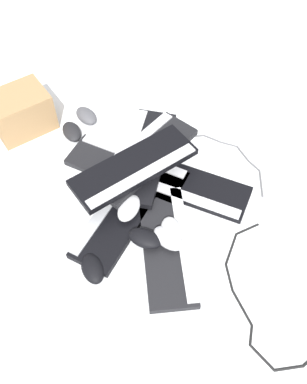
{
  "coord_description": "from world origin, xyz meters",
  "views": [
    {
      "loc": [
        -0.28,
        -0.81,
        1.22
      ],
      "look_at": [
        0.02,
        -0.02,
        0.06
      ],
      "focal_mm": 40.0,
      "sensor_mm": 36.0,
      "label": 1
    }
  ],
  "objects": [
    {
      "name": "keyboard_0",
      "position": [
        0.15,
        -0.0,
        0.01
      ],
      "size": [
        0.42,
        0.41,
        0.03
      ],
      "color": "black",
      "rests_on": "ground"
    },
    {
      "name": "mouse_3",
      "position": [
        0.02,
        -0.18,
        0.05
      ],
      "size": [
        0.09,
        0.12,
        0.04
      ],
      "primitive_type": "ellipsoid",
      "rotation": [
        0.0,
        0.0,
        4.52
      ],
      "color": "silver",
      "rests_on": "keyboard_3"
    },
    {
      "name": "mouse_6",
      "position": [
        -0.25,
        -0.2,
        0.02
      ],
      "size": [
        0.07,
        0.11,
        0.04
      ],
      "primitive_type": "ellipsoid",
      "rotation": [
        0.0,
        0.0,
        4.76
      ],
      "color": "black",
      "rests_on": "ground"
    },
    {
      "name": "ground_plane",
      "position": [
        0.0,
        0.0,
        0.0
      ],
      "size": [
        3.2,
        3.2,
        0.0
      ],
      "primitive_type": "plane",
      "color": "white"
    },
    {
      "name": "cable_1",
      "position": [
        0.38,
        0.07,
        0.0
      ],
      "size": [
        0.18,
        0.36,
        0.01
      ],
      "color": "#59595B",
      "rests_on": "ground"
    },
    {
      "name": "keyboard_6",
      "position": [
        -0.01,
        0.07,
        0.1
      ],
      "size": [
        0.46,
        0.26,
        0.03
      ],
      "color": "black",
      "rests_on": "keyboard_5"
    },
    {
      "name": "keyboard_5",
      "position": [
        0.04,
        0.13,
        0.07
      ],
      "size": [
        0.46,
        0.34,
        0.03
      ],
      "color": "black",
      "rests_on": "keyboard_4"
    },
    {
      "name": "mouse_4",
      "position": [
        -0.16,
        0.39,
        0.02
      ],
      "size": [
        0.08,
        0.12,
        0.04
      ],
      "primitive_type": "ellipsoid",
      "rotation": [
        0.0,
        0.0,
        1.66
      ],
      "color": "black",
      "rests_on": "ground"
    },
    {
      "name": "cardboard_box",
      "position": [
        -0.32,
        0.51,
        0.08
      ],
      "size": [
        0.25,
        0.21,
        0.16
      ],
      "primitive_type": "cube",
      "rotation": [
        0.0,
        0.0,
        3.37
      ],
      "color": "#9E774C",
      "rests_on": "ground"
    },
    {
      "name": "mouse_0",
      "position": [
        0.01,
        -0.2,
        0.05
      ],
      "size": [
        0.11,
        0.13,
        0.04
      ],
      "primitive_type": "ellipsoid",
      "rotation": [
        0.0,
        0.0,
        5.18
      ],
      "color": "#B7B7BC",
      "rests_on": "keyboard_3"
    },
    {
      "name": "keyboard_2",
      "position": [
        -0.1,
        -0.03,
        0.01
      ],
      "size": [
        0.43,
        0.4,
        0.03
      ],
      "color": "black",
      "rests_on": "ground"
    },
    {
      "name": "cable_0",
      "position": [
        0.2,
        -0.49,
        0.0
      ],
      "size": [
        0.3,
        0.45,
        0.01
      ],
      "color": "black",
      "rests_on": "ground"
    },
    {
      "name": "mouse_1",
      "position": [
        -0.08,
        0.46,
        0.02
      ],
      "size": [
        0.09,
        0.12,
        0.04
      ],
      "primitive_type": "ellipsoid",
      "rotation": [
        0.0,
        0.0,
        5.0
      ],
      "color": "#4C4C51",
      "rests_on": "ground"
    },
    {
      "name": "keyboard_3",
      "position": [
        0.0,
        -0.2,
        0.01
      ],
      "size": [
        0.26,
        0.46,
        0.03
      ],
      "color": "black",
      "rests_on": "ground"
    },
    {
      "name": "keyboard_1",
      "position": [
        -0.02,
        0.15,
        0.01
      ],
      "size": [
        0.41,
        0.42,
        0.03
      ],
      "color": "black",
      "rests_on": "ground"
    },
    {
      "name": "keyboard_4",
      "position": [
        0.05,
        0.16,
        0.04
      ],
      "size": [
        0.37,
        0.45,
        0.03
      ],
      "color": "black",
      "rests_on": "keyboard_1"
    },
    {
      "name": "mouse_2",
      "position": [
        -0.06,
        -0.17,
        0.05
      ],
      "size": [
        0.12,
        0.12,
        0.04
      ],
      "primitive_type": "ellipsoid",
      "rotation": [
        0.0,
        0.0,
        2.36
      ],
      "color": "black",
      "rests_on": "keyboard_3"
    },
    {
      "name": "mouse_5",
      "position": [
        -0.07,
        -0.04,
        0.05
      ],
      "size": [
        0.12,
        0.13,
        0.04
      ],
      "primitive_type": "ellipsoid",
      "rotation": [
        0.0,
        0.0,
        3.96
      ],
      "color": "silver",
      "rests_on": "keyboard_2"
    }
  ]
}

